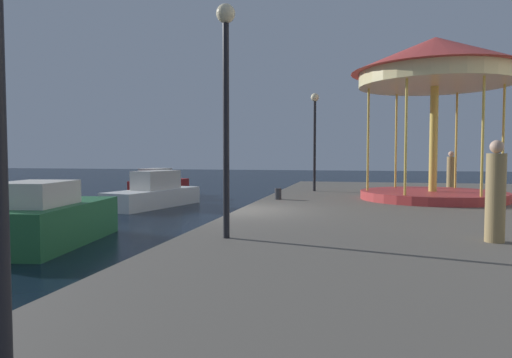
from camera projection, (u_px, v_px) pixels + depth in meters
ground_plane at (237, 237)px, 13.30m from camera, size 120.00×120.00×0.00m
quay_dock at (464, 231)px, 11.93m from camera, size 12.28×29.66×0.80m
motorboat_green at (46, 219)px, 12.10m from camera, size 2.69×4.65×1.71m
motorboat_white at (154, 194)px, 21.03m from camera, size 2.76×5.49×1.67m
motorboat_red at (159, 186)px, 26.26m from camera, size 2.09×4.22×1.64m
carousel at (435, 78)px, 16.01m from camera, size 5.81×5.81×5.72m
lamp_post_mid_promenade at (226, 80)px, 8.55m from camera, size 0.36×0.36×4.40m
lamp_post_far_end at (315, 124)px, 19.99m from camera, size 0.36×0.36×4.30m
bollard_south at (278, 194)px, 16.32m from camera, size 0.24×0.24×0.40m
person_mid_promenade at (496, 194)px, 8.26m from camera, size 0.34×0.34×1.85m
person_by_the_water at (451, 173)px, 19.75m from camera, size 0.34×0.34×1.76m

